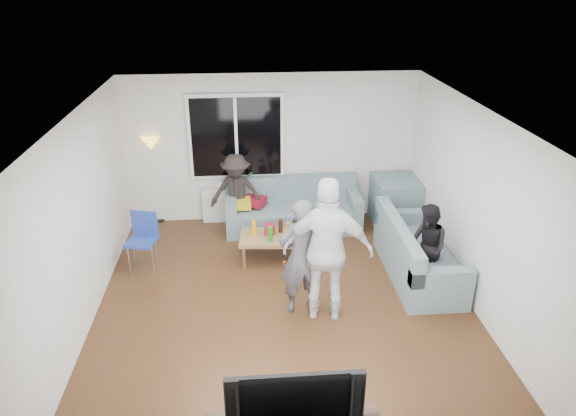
{
  "coord_description": "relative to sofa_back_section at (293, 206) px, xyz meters",
  "views": [
    {
      "loc": [
        -0.46,
        -5.95,
        4.16
      ],
      "look_at": [
        0.1,
        0.6,
        1.15
      ],
      "focal_mm": 32.87,
      "sensor_mm": 36.0,
      "label": 1
    }
  ],
  "objects": [
    {
      "name": "player_left",
      "position": [
        -0.14,
        -2.4,
        0.37
      ],
      "size": [
        0.66,
        0.52,
        1.59
      ],
      "primitive_type": "imported",
      "rotation": [
        0.0,
        0.0,
        3.41
      ],
      "color": "#444348",
      "rests_on": "floor"
    },
    {
      "name": "vase",
      "position": [
        -1.23,
        0.35,
        0.29
      ],
      "size": [
        0.22,
        0.22,
        0.18
      ],
      "primitive_type": "imported",
      "rotation": [
        0.0,
        0.0,
        -0.34
      ],
      "color": "white",
      "rests_on": "radiator"
    },
    {
      "name": "window_glass",
      "position": [
        -0.93,
        0.38,
        1.12
      ],
      "size": [
        1.5,
        0.02,
        1.35
      ],
      "primitive_type": "cube",
      "color": "black",
      "rests_on": "window_frame"
    },
    {
      "name": "sofa_right_section",
      "position": [
        1.69,
        -1.69,
        0.0
      ],
      "size": [
        2.0,
        0.85,
        0.85
      ],
      "primitive_type": null,
      "rotation": [
        0.0,
        0.0,
        1.57
      ],
      "color": "slate",
      "rests_on": "floor"
    },
    {
      "name": "potted_plant",
      "position": [
        -0.76,
        0.35,
        0.35
      ],
      "size": [
        0.21,
        0.19,
        0.32
      ],
      "primitive_type": "imported",
      "rotation": [
        0.0,
        0.0,
        0.34
      ],
      "color": "#2D6C2B",
      "rests_on": "radiator"
    },
    {
      "name": "pitcher",
      "position": [
        -0.46,
        -0.99,
        0.06
      ],
      "size": [
        0.17,
        0.17,
        0.17
      ],
      "primitive_type": "cylinder",
      "color": "maroon",
      "rests_on": "coffee_table"
    },
    {
      "name": "floor_lamp",
      "position": [
        -2.38,
        0.5,
        0.36
      ],
      "size": [
        0.32,
        0.32,
        1.56
      ],
      "primitive_type": null,
      "color": "yellow",
      "rests_on": "floor"
    },
    {
      "name": "window_frame",
      "position": [
        -0.93,
        0.42,
        1.12
      ],
      "size": [
        1.62,
        0.06,
        1.47
      ],
      "primitive_type": "cube",
      "color": "white",
      "rests_on": "wall_back"
    },
    {
      "name": "bottle_a",
      "position": [
        -0.7,
        -0.97,
        0.09
      ],
      "size": [
        0.07,
        0.07,
        0.24
      ],
      "primitive_type": "cylinder",
      "color": "orange",
      "rests_on": "coffee_table"
    },
    {
      "name": "player_right",
      "position": [
        0.19,
        -2.57,
        0.54
      ],
      "size": [
        1.2,
        0.68,
        1.92
      ],
      "primitive_type": "imported",
      "rotation": [
        0.0,
        0.0,
        2.94
      ],
      "color": "silver",
      "rests_on": "floor"
    },
    {
      "name": "wall_left",
      "position": [
        -2.85,
        -2.27,
        0.88
      ],
      "size": [
        0.04,
        5.5,
        2.6
      ],
      "primitive_type": "cube",
      "color": "silver",
      "rests_on": "ground"
    },
    {
      "name": "radiator",
      "position": [
        -0.93,
        0.38,
        -0.11
      ],
      "size": [
        1.3,
        0.12,
        0.62
      ],
      "primitive_type": "cube",
      "color": "silver",
      "rests_on": "floor"
    },
    {
      "name": "wall_back",
      "position": [
        -0.33,
        0.5,
        0.88
      ],
      "size": [
        5.0,
        0.04,
        2.6
      ],
      "primitive_type": "cube",
      "color": "silver",
      "rests_on": "ground"
    },
    {
      "name": "wall_front",
      "position": [
        -0.33,
        -5.04,
        0.88
      ],
      "size": [
        5.0,
        0.04,
        2.6
      ],
      "primitive_type": "cube",
      "color": "silver",
      "rests_on": "ground"
    },
    {
      "name": "spectator_back",
      "position": [
        -0.96,
        0.03,
        0.26
      ],
      "size": [
        0.93,
        0.6,
        1.37
      ],
      "primitive_type": "imported",
      "rotation": [
        0.0,
        0.0,
        -0.11
      ],
      "color": "black",
      "rests_on": "floor"
    },
    {
      "name": "ceiling",
      "position": [
        -0.33,
        -2.27,
        2.2
      ],
      "size": [
        5.0,
        5.5,
        0.04
      ],
      "primitive_type": "cube",
      "color": "white",
      "rests_on": "ground"
    },
    {
      "name": "cushion_yellow",
      "position": [
        -0.92,
        -0.02,
        0.09
      ],
      "size": [
        0.39,
        0.33,
        0.14
      ],
      "primitive_type": "cube",
      "rotation": [
        0.0,
        0.0,
        0.02
      ],
      "color": "gold",
      "rests_on": "sofa_back_section"
    },
    {
      "name": "wall_right",
      "position": [
        2.19,
        -2.27,
        0.88
      ],
      "size": [
        0.04,
        5.5,
        2.6
      ],
      "primitive_type": "cube",
      "color": "silver",
      "rests_on": "ground"
    },
    {
      "name": "television",
      "position": [
        -0.45,
        -4.77,
        0.35
      ],
      "size": [
        1.18,
        0.15,
        0.68
      ],
      "primitive_type": "imported",
      "color": "black",
      "rests_on": "tv_console"
    },
    {
      "name": "side_chair",
      "position": [
        -2.38,
        -1.15,
        0.01
      ],
      "size": [
        0.49,
        0.49,
        0.86
      ],
      "primitive_type": null,
      "rotation": [
        0.0,
        0.0,
        -0.25
      ],
      "color": "#223C96",
      "rests_on": "floor"
    },
    {
      "name": "sofa_corner",
      "position": [
        1.84,
        0.0,
        0.0
      ],
      "size": [
        0.85,
        0.85,
        0.85
      ],
      "primitive_type": "cube",
      "color": "slate",
      "rests_on": "floor"
    },
    {
      "name": "spectator_right",
      "position": [
        1.69,
        -1.97,
        0.19
      ],
      "size": [
        0.58,
        0.69,
        1.24
      ],
      "primitive_type": "imported",
      "rotation": [
        0.0,
        0.0,
        -1.36
      ],
      "color": "black",
      "rests_on": "floor"
    },
    {
      "name": "sofa_back_section",
      "position": [
        0.0,
        0.0,
        0.0
      ],
      "size": [
        2.3,
        0.85,
        0.85
      ],
      "primitive_type": null,
      "color": "slate",
      "rests_on": "floor"
    },
    {
      "name": "bottle_c",
      "position": [
        -0.29,
        -0.93,
        0.08
      ],
      "size": [
        0.07,
        0.07,
        0.21
      ],
      "primitive_type": "cylinder",
      "color": "#33150B",
      "rests_on": "coffee_table"
    },
    {
      "name": "bottle_b",
      "position": [
        -0.46,
        -1.22,
        0.09
      ],
      "size": [
        0.08,
        0.08,
        0.24
      ],
      "primitive_type": "cylinder",
      "color": "#2D8919",
      "rests_on": "coffee_table"
    },
    {
      "name": "coffee_table",
      "position": [
        -0.37,
        -1.06,
        -0.22
      ],
      "size": [
        1.15,
        0.7,
        0.4
      ],
      "primitive_type": "cube",
      "rotation": [
        0.0,
        0.0,
        -0.09
      ],
      "color": "olive",
      "rests_on": "floor"
    },
    {
      "name": "bottle_e",
      "position": [
        -0.06,
        -0.95,
        0.09
      ],
      "size": [
        0.07,
        0.07,
        0.22
      ],
      "primitive_type": "cylinder",
      "color": "black",
      "rests_on": "coffee_table"
    },
    {
      "name": "bottle_d",
      "position": [
        -0.18,
        -1.1,
        0.09
      ],
      "size": [
        0.07,
        0.07,
        0.24
      ],
      "primitive_type": "cylinder",
      "color": "#C76F11",
      "rests_on": "coffee_table"
    },
    {
      "name": "floor",
      "position": [
        -0.33,
        -2.27,
        -0.45
      ],
      "size": [
        5.0,
        5.5,
        0.04
      ],
      "primitive_type": "cube",
      "color": "#56351C",
      "rests_on": "ground"
    },
    {
      "name": "window_mullion",
      "position": [
        -0.93,
        0.37,
        1.12
      ],
      "size": [
        0.05,
        0.03,
        1.35
      ],
      "primitive_type": "cube",
      "color": "white",
      "rests_on": "window_frame"
    },
    {
      "name": "cushion_red",
      "position": [
        -0.67,
        0.06,
        0.09
      ],
      "size": [
        0.46,
        0.43,
        0.13
      ],
      "primitive_type": "cube",
      "rotation": [
        0.0,
        0.0,
        -0.48
      ],
      "color": "maroon",
      "rests_on": "sofa_back_section"
    }
  ]
}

